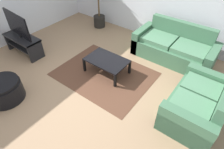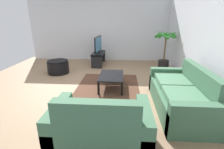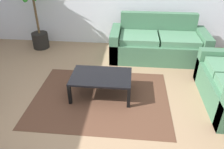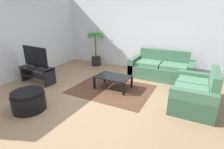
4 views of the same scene
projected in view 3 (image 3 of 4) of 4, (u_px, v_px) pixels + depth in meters
name	position (u px, v px, depth m)	size (l,w,h in m)	color
ground_plane	(83.00, 127.00, 3.10)	(6.60, 6.60, 0.00)	#937556
couch_main	(158.00, 45.00, 4.79)	(2.01, 0.90, 0.90)	#3F6B4C
coffee_table	(101.00, 78.00, 3.59)	(0.97, 0.63, 0.37)	black
area_rug	(101.00, 98.00, 3.67)	(2.20, 1.70, 0.01)	#513323
potted_palm	(37.00, 21.00, 5.06)	(0.81, 0.76, 1.43)	black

